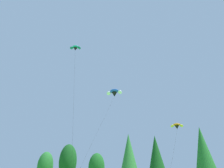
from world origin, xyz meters
TOP-DOWN VIEW (x-y plane):
  - treeline_tree_a at (-34.79, 54.87)m, footprint 4.66×4.66m
  - treeline_tree_b at (-27.49, 55.82)m, footprint 5.19×5.19m
  - treeline_tree_c at (-16.78, 53.35)m, footprint 4.28×4.28m
  - treeline_tree_d at (-6.80, 50.61)m, footprint 4.48×4.48m
  - treeline_tree_e at (-0.81, 53.53)m, footprint 4.40×4.40m
  - treeline_tree_f at (9.92, 54.95)m, footprint 4.74×4.74m
  - parafoil_kite_high_blue_white at (-4.21, 34.83)m, footprint 3.27×13.32m
  - parafoil_kite_mid_orange at (5.90, 42.33)m, footprint 2.59×11.74m
  - parafoil_kite_far_teal at (-9.88, 28.73)m, footprint 6.69×7.29m

SIDE VIEW (x-z plane):
  - treeline_tree_c at x=-16.78m, z-range 0.97..10.16m
  - treeline_tree_a at x=-34.79m, z-range 1.11..11.69m
  - treeline_tree_b at x=-27.49m, z-range 1.32..13.86m
  - treeline_tree_e at x=-0.81m, z-range 1.61..14.36m
  - treeline_tree_d at x=-6.80m, z-range 1.65..14.73m
  - treeline_tree_f at x=9.92m, z-range 1.80..16.06m
  - parafoil_kite_mid_orange at x=5.90m, z-range 6.51..17.47m
  - parafoil_kite_high_blue_white at x=-4.21m, z-range 9.26..26.17m
  - parafoil_kite_far_teal at x=-9.88m, z-range 13.38..37.98m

